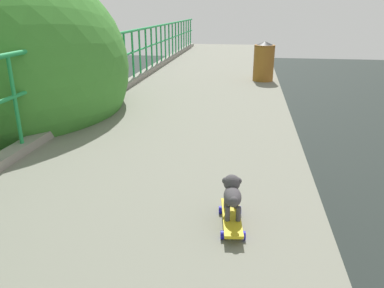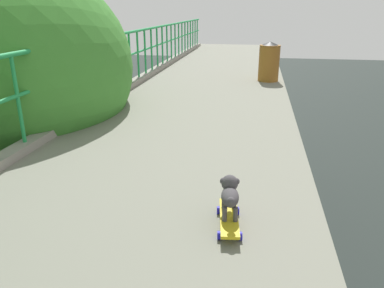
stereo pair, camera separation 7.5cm
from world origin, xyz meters
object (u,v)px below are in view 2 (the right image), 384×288
Objects in this scene: city_bus at (86,99)px; litter_bin at (269,61)px; toy_skateboard at (229,218)px; small_dog at (230,193)px.

litter_bin is at bearing -49.40° from city_bus.
city_bus is 16.72m from litter_bin.
toy_skateboard reaches higher than city_bus.
toy_skateboard is 0.20m from small_dog.
city_bus is 11.41× the size of litter_bin.
small_dog reaches higher than city_bus.
small_dog is 6.21m from litter_bin.
litter_bin is (10.54, -12.30, 4.14)m from city_bus.
city_bus is at bearing 130.60° from litter_bin.
city_bus is at bearing 118.73° from small_dog.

